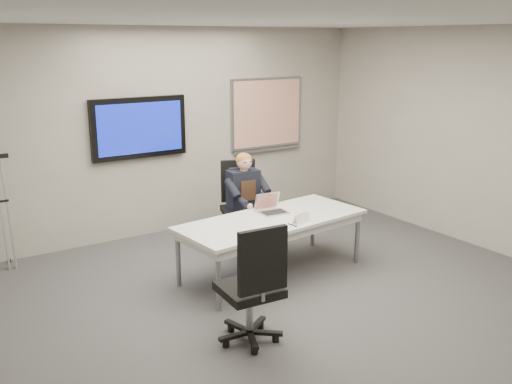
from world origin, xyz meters
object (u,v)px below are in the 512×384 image
office_chair_far (241,221)px  seated_person (250,214)px  conference_table (272,225)px  laptop (271,208)px  office_chair_near (252,306)px

office_chair_far → seated_person: 0.29m
conference_table → office_chair_far: office_chair_far is taller
laptop → conference_table: bearing=-115.6°
office_chair_far → laptop: (-0.07, -0.77, 0.38)m
office_chair_far → seated_person: bearing=-74.2°
office_chair_near → seated_person: (1.21, 1.90, 0.16)m
office_chair_far → laptop: 0.86m
conference_table → seated_person: bearing=71.6°
seated_person → office_chair_near: bearing=-116.5°
conference_table → laptop: bearing=54.1°
laptop → seated_person: bearing=89.4°
conference_table → seated_person: size_ratio=1.78×
seated_person → office_chair_far: bearing=92.0°
conference_table → office_chair_far: (0.18, 0.97, -0.25)m
office_chair_far → office_chair_near: size_ratio=0.99×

